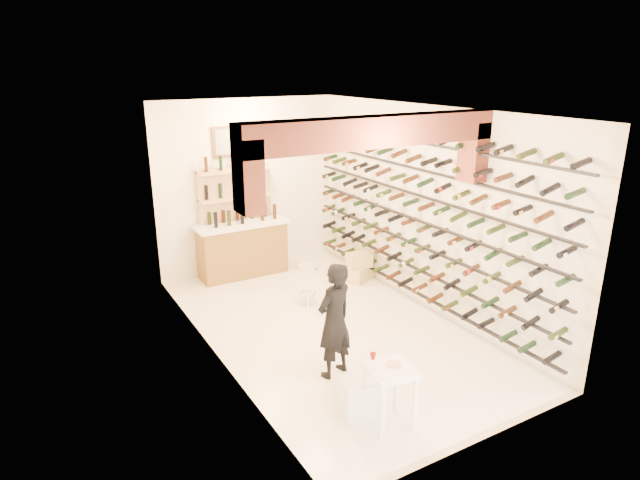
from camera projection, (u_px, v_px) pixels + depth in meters
The scene contains 11 objects.
ground at pixel (330, 327), 8.15m from camera, with size 6.00×6.00×0.00m, color white.
room_shell at pixel (341, 184), 7.23m from camera, with size 3.52×6.02×3.21m.
wine_rack at pixel (415, 215), 8.39m from camera, with size 0.32×5.70×2.56m.
back_counter at pixel (243, 248), 10.02m from camera, with size 1.70×0.62×1.29m.
back_shelving at pixel (236, 212), 10.02m from camera, with size 1.40×0.31×2.73m.
tasting_table at pixel (390, 378), 5.79m from camera, with size 0.55×0.55×0.85m.
white_stool at pixel (356, 397), 6.09m from camera, with size 0.33×0.33×0.41m, color white.
person at pixel (334, 321), 6.70m from camera, with size 0.55×0.36×1.51m, color black.
chrome_barstool at pixel (308, 282), 8.81m from camera, with size 0.35×0.35×0.68m.
crate_lower at pixel (359, 273), 9.85m from camera, with size 0.47×0.33×0.28m, color tan.
crate_upper at pixel (359, 260), 9.77m from camera, with size 0.42×0.29×0.25m, color tan.
Camera 1 is at (-3.80, -6.27, 3.79)m, focal length 30.40 mm.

